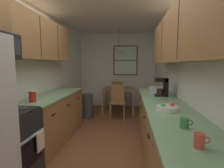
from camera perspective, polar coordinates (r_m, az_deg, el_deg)
ground_plane at (r=3.68m, az=-1.80°, el=-16.93°), size 12.00×12.00×0.00m
wall_left at (r=3.82m, az=-22.39°, el=3.21°), size 0.10×9.00×2.55m
wall_right at (r=3.45m, az=20.94°, el=2.96°), size 0.10×9.00×2.55m
wall_back at (r=6.01m, az=1.85°, el=4.76°), size 4.40×0.10×2.55m
ceiling_slab at (r=3.55m, az=-1.97°, el=25.00°), size 4.40×9.00×0.08m
stove_range at (r=2.52m, az=-32.18°, el=-17.76°), size 0.66×0.62×1.10m
counter_left at (r=3.52m, az=-19.20°, el=-10.55°), size 0.64×1.89×0.90m
upper_cabinets_left at (r=3.42m, az=-22.71°, el=13.61°), size 0.33×1.97×0.72m
counter_right at (r=2.68m, az=17.59°, el=-16.01°), size 0.64×3.29×0.90m
upper_cabinets_right at (r=2.49m, az=22.24°, el=14.90°), size 0.33×2.97×0.70m
dining_table at (r=5.23m, az=2.30°, el=-2.69°), size 0.95×0.80×0.74m
dining_chair_near at (r=4.66m, az=1.83°, el=-5.39°), size 0.42×0.42×0.90m
dining_chair_far at (r=5.85m, az=1.91°, el=-2.92°), size 0.41×0.41×0.90m
pendant_light at (r=5.18m, az=2.37°, el=11.71°), size 0.33×0.33×0.67m
back_window at (r=5.92m, az=4.56°, el=7.94°), size 0.83×0.05×1.02m
trash_bin at (r=4.74m, az=-8.31°, el=-7.35°), size 0.30×0.30×0.66m
storage_canister at (r=2.85m, az=-25.29°, el=-3.73°), size 0.11×0.11×0.18m
dish_towel at (r=2.44m, az=-22.99°, el=-17.37°), size 0.02×0.16×0.24m
coffee_maker at (r=3.18m, az=16.88°, el=-0.92°), size 0.22×0.18×0.32m
mug_by_coffeemaker at (r=1.68m, az=23.34°, el=-12.01°), size 0.11×0.08×0.10m
mug_spare at (r=1.35m, az=27.54°, el=-16.62°), size 0.11×0.07×0.10m
fruit_bowl at (r=2.22m, az=18.29°, el=-7.64°), size 0.27×0.27×0.09m
dish_rack at (r=3.63m, az=14.75°, el=-1.82°), size 0.28×0.34×0.10m
table_serving_bowl at (r=5.25m, az=2.63°, el=-1.05°), size 0.17×0.17×0.06m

